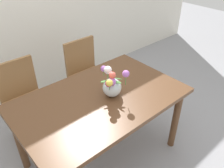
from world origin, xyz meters
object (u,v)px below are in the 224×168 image
Objects in this scene: flower_vase at (112,85)px; chair_left at (23,96)px; chair_right at (86,71)px; dining_table at (101,106)px.

chair_left is at bearing 120.01° from flower_vase.
flower_vase is (-0.32, -0.86, 0.36)m from chair_right.
chair_left is at bearing 0.00° from chair_right.
chair_left and chair_right have the same top height.
chair_left is at bearing 116.76° from dining_table.
dining_table is at bearing 63.24° from chair_right.
chair_right is at bearing 69.70° from flower_vase.
flower_vase reaches higher than dining_table.
chair_left is 0.82m from chair_right.
chair_left is (-0.41, 0.81, -0.15)m from dining_table.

